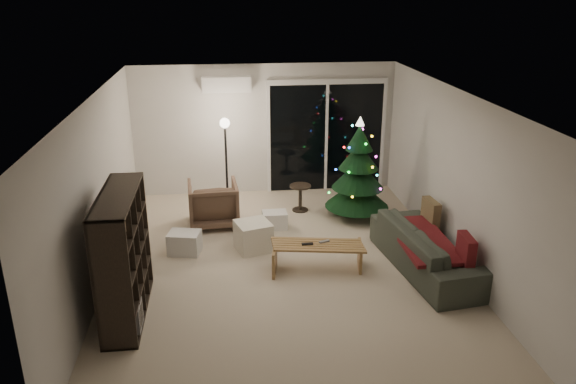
% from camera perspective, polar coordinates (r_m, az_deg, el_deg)
% --- Properties ---
extents(room, '(6.50, 7.51, 2.60)m').
position_cam_1_polar(room, '(9.28, 1.31, 2.43)').
color(room, beige).
rests_on(room, ground).
extents(bookshelf, '(0.95, 1.63, 1.59)m').
position_cam_1_polar(bookshelf, '(7.13, -17.94, -6.27)').
color(bookshelf, black).
rests_on(bookshelf, floor).
extents(media_cabinet, '(0.52, 1.13, 0.68)m').
position_cam_1_polar(media_cabinet, '(8.31, -16.25, -5.67)').
color(media_cabinet, black).
rests_on(media_cabinet, floor).
extents(stereo, '(0.35, 0.41, 0.15)m').
position_cam_1_polar(stereo, '(8.14, -16.54, -3.04)').
color(stereo, black).
rests_on(stereo, media_cabinet).
extents(armchair, '(0.87, 0.89, 0.76)m').
position_cam_1_polar(armchair, '(9.58, -7.60, -1.19)').
color(armchair, '#493329').
rests_on(armchair, floor).
extents(ottoman, '(0.62, 0.62, 0.45)m').
position_cam_1_polar(ottoman, '(8.69, -3.54, -4.49)').
color(ottoman, white).
rests_on(ottoman, floor).
extents(cardboard_box_a, '(0.53, 0.45, 0.34)m').
position_cam_1_polar(cardboard_box_a, '(8.74, -10.46, -5.08)').
color(cardboard_box_a, white).
rests_on(cardboard_box_a, floor).
extents(cardboard_box_b, '(0.41, 0.31, 0.29)m').
position_cam_1_polar(cardboard_box_b, '(9.46, -1.36, -2.86)').
color(cardboard_box_b, white).
rests_on(cardboard_box_b, floor).
extents(side_table, '(0.48, 0.48, 0.48)m').
position_cam_1_polar(side_table, '(10.15, 1.25, -0.60)').
color(side_table, black).
rests_on(side_table, floor).
extents(floor_lamp, '(0.26, 0.26, 1.62)m').
position_cam_1_polar(floor_lamp, '(10.15, -6.27, 2.66)').
color(floor_lamp, black).
rests_on(floor_lamp, floor).
extents(sofa, '(1.16, 2.32, 0.65)m').
position_cam_1_polar(sofa, '(8.30, 14.06, -5.59)').
color(sofa, '#31392D').
rests_on(sofa, floor).
extents(sofa_throw, '(0.69, 1.60, 0.05)m').
position_cam_1_polar(sofa_throw, '(8.21, 13.49, -4.73)').
color(sofa_throw, '#520F0F').
rests_on(sofa_throw, sofa).
extents(cushion_a, '(0.16, 0.44, 0.43)m').
position_cam_1_polar(cushion_a, '(8.84, 14.29, -2.13)').
color(cushion_a, olive).
rests_on(cushion_a, sofa).
extents(cushion_b, '(0.16, 0.44, 0.43)m').
position_cam_1_polar(cushion_b, '(7.75, 17.62, -5.75)').
color(cushion_b, '#520F0F').
rests_on(cushion_b, sofa).
extents(coffee_table, '(1.36, 0.67, 0.41)m').
position_cam_1_polar(coffee_table, '(8.09, 3.02, -6.61)').
color(coffee_table, '#A27950').
rests_on(coffee_table, floor).
extents(remote_a, '(0.16, 0.05, 0.02)m').
position_cam_1_polar(remote_a, '(7.97, 1.98, -5.29)').
color(remote_a, black).
rests_on(remote_a, coffee_table).
extents(remote_b, '(0.16, 0.09, 0.02)m').
position_cam_1_polar(remote_b, '(8.06, 3.70, -5.04)').
color(remote_b, slate).
rests_on(remote_b, coffee_table).
extents(christmas_tree, '(1.32, 1.32, 1.80)m').
position_cam_1_polar(christmas_tree, '(9.72, 7.15, 2.41)').
color(christmas_tree, black).
rests_on(christmas_tree, floor).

